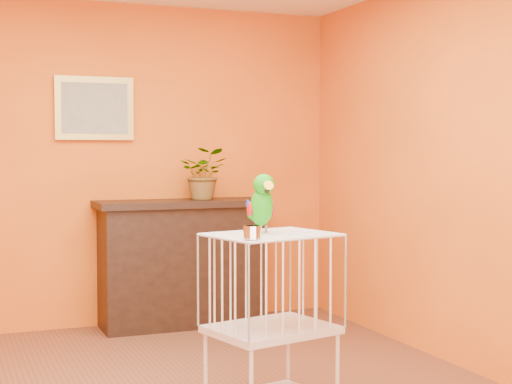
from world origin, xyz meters
name	(u,v)px	position (x,y,z in m)	size (l,w,h in m)	color
room_shell	(170,119)	(0.00, 0.00, 1.58)	(4.50, 4.50, 4.50)	orange
console_cabinet	(182,263)	(0.65, 2.01, 0.51)	(1.37, 0.49, 1.02)	black
potted_plant	(203,179)	(0.85, 2.05, 1.18)	(0.38, 0.42, 0.33)	#26722D
framed_picture	(95,108)	(0.00, 2.22, 1.75)	(0.62, 0.04, 0.50)	gold
birdcage	(271,320)	(0.50, -0.20, 0.50)	(0.72, 0.61, 0.97)	silver
feed_cup	(252,232)	(0.31, -0.42, 1.01)	(0.09, 0.09, 0.07)	silver
parrot	(262,203)	(0.47, -0.14, 1.13)	(0.16, 0.29, 0.32)	#59544C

